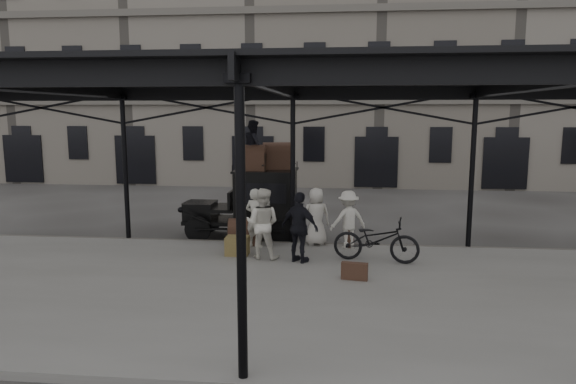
% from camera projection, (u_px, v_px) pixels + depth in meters
% --- Properties ---
extents(ground, '(120.00, 120.00, 0.00)m').
position_uv_depth(ground, '(286.00, 267.00, 13.11)').
color(ground, '#383533').
rests_on(ground, ground).
extents(platform, '(28.00, 8.00, 0.15)m').
position_uv_depth(platform, '(276.00, 291.00, 11.13)').
color(platform, slate).
rests_on(platform, ground).
extents(canopy, '(22.50, 9.00, 4.74)m').
position_uv_depth(canopy, '(277.00, 79.00, 10.71)').
color(canopy, black).
rests_on(canopy, ground).
extents(building_frontage, '(64.00, 8.00, 14.00)m').
position_uv_depth(building_frontage, '(318.00, 59.00, 29.73)').
color(building_frontage, slate).
rests_on(building_frontage, ground).
extents(taxi, '(3.65, 1.55, 2.18)m').
position_uv_depth(taxi, '(256.00, 200.00, 15.96)').
color(taxi, black).
rests_on(taxi, ground).
extents(porter_left, '(0.72, 0.60, 1.68)m').
position_uv_depth(porter_left, '(255.00, 218.00, 14.39)').
color(porter_left, beige).
rests_on(porter_left, platform).
extents(porter_midleft, '(0.99, 0.82, 1.84)m').
position_uv_depth(porter_midleft, '(262.00, 223.00, 13.28)').
color(porter_midleft, silver).
rests_on(porter_midleft, platform).
extents(porter_centre, '(0.92, 0.73, 1.65)m').
position_uv_depth(porter_centre, '(316.00, 216.00, 14.66)').
color(porter_centre, beige).
rests_on(porter_centre, platform).
extents(porter_official, '(1.14, 0.89, 1.80)m').
position_uv_depth(porter_official, '(300.00, 227.00, 12.91)').
color(porter_official, black).
rests_on(porter_official, platform).
extents(porter_right, '(1.20, 0.96, 1.62)m').
position_uv_depth(porter_right, '(348.00, 219.00, 14.32)').
color(porter_right, beige).
rests_on(porter_right, platform).
extents(bicycle, '(2.27, 1.12, 1.14)m').
position_uv_depth(bicycle, '(376.00, 240.00, 13.02)').
color(bicycle, black).
rests_on(bicycle, platform).
extents(porter_roof, '(0.72, 0.85, 1.51)m').
position_uv_depth(porter_roof, '(254.00, 145.00, 15.60)').
color(porter_roof, black).
rests_on(porter_roof, taxi).
extents(steamer_trunk_roof_near, '(0.90, 0.58, 0.65)m').
position_uv_depth(steamer_trunk_roof_near, '(252.00, 160.00, 15.53)').
color(steamer_trunk_roof_near, '#482D21').
rests_on(steamer_trunk_roof_near, taxi).
extents(steamer_trunk_roof_far, '(1.02, 0.73, 0.68)m').
position_uv_depth(steamer_trunk_roof_far, '(278.00, 158.00, 15.89)').
color(steamer_trunk_roof_far, '#482D21').
rests_on(steamer_trunk_roof_far, taxi).
extents(steamer_trunk_platform, '(0.89, 0.58, 0.63)m').
position_uv_depth(steamer_trunk_platform, '(244.00, 233.00, 14.78)').
color(steamer_trunk_platform, '#482D21').
rests_on(steamer_trunk_platform, platform).
extents(wicker_hamper, '(0.61, 0.46, 0.50)m').
position_uv_depth(wicker_hamper, '(237.00, 246.00, 13.67)').
color(wicker_hamper, olive).
rests_on(wicker_hamper, platform).
extents(suitcase_upright, '(0.25, 0.62, 0.45)m').
position_uv_depth(suitcase_upright, '(350.00, 238.00, 14.65)').
color(suitcase_upright, '#482D21').
rests_on(suitcase_upright, platform).
extents(suitcase_flat, '(0.62, 0.24, 0.40)m').
position_uv_depth(suitcase_flat, '(354.00, 271.00, 11.63)').
color(suitcase_flat, '#482D21').
rests_on(suitcase_flat, platform).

